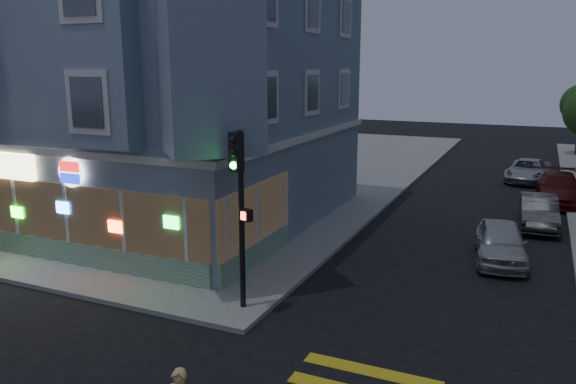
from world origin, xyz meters
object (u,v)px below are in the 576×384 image
Objects in this scene: parked_car_a at (501,242)px; traffic_signal at (239,191)px; parked_car_b at (538,212)px; parked_car_d at (528,170)px; parked_car_c at (560,189)px.

parked_car_a is 10.24m from traffic_signal.
parked_car_a is at bearing -106.74° from parked_car_b.
traffic_signal is at bearing -100.06° from parked_car_d.
parked_car_c is 5.44m from parked_car_d.
parked_car_a is at bearing 68.09° from traffic_signal.
parked_car_b is at bearing 70.02° from parked_car_a.
parked_car_c is 1.02× the size of traffic_signal.
parked_car_c is (2.10, 10.40, 0.03)m from parked_car_a.
parked_car_d is (-0.69, 10.40, -0.03)m from parked_car_b.
parked_car_b reaches higher than parked_car_d.
parked_car_d is 0.94× the size of traffic_signal.
parked_car_d is at bearing 91.58° from traffic_signal.
parked_car_b is at bearing 77.54° from traffic_signal.
parked_car_c is 1.08× the size of parked_car_d.
traffic_signal is (-6.31, -7.56, 2.83)m from parked_car_a.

